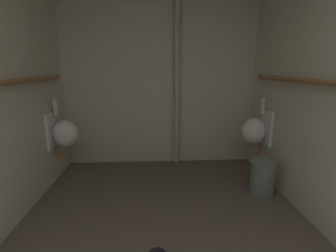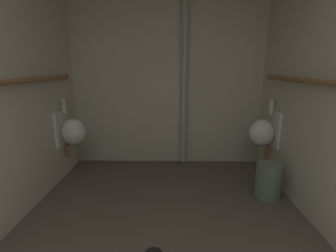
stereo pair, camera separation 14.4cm
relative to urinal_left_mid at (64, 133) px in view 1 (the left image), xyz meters
The scene contains 6 objects.
floor 1.80m from the urinal_left_mid, 44.51° to the right, with size 2.81×3.55×0.08m, color brown.
wall_back 1.51m from the urinal_left_mid, 25.37° to the left, with size 2.81×0.06×2.67m, color beige.
urinal_left_mid is the anchor object (origin of this frame).
urinal_right_mid 2.39m from the urinal_left_mid, ahead, with size 0.32×0.30×0.76m.
standpipe_back_wall 1.66m from the urinal_left_mid, 17.78° to the left, with size 0.07×0.07×2.62m, color #B2B2B2.
waste_bin 2.40m from the urinal_left_mid, 12.01° to the right, with size 0.27×0.27×0.38m, color slate.
Camera 1 is at (-0.08, -0.02, 1.40)m, focal length 25.76 mm.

